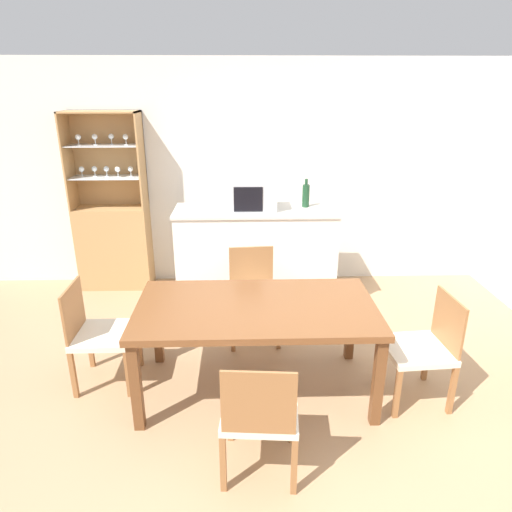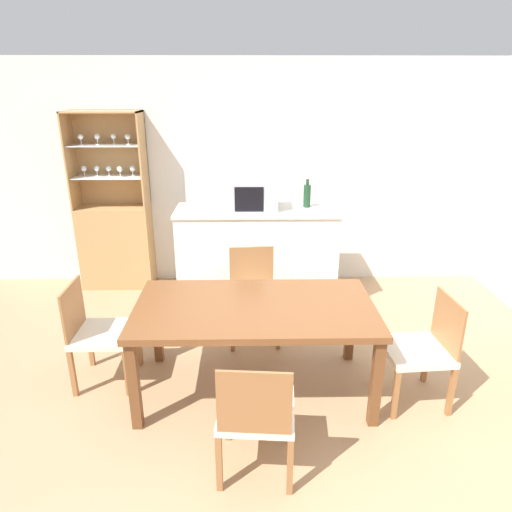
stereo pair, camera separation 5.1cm
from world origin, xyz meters
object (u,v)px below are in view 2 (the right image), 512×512
object	(u,v)px
microwave	(255,195)
wine_bottle	(307,195)
dining_chair_side_right_near	(422,349)
dining_table	(255,314)
dining_chair_side_left_far	(98,332)
dining_chair_head_near	(256,413)
display_cabinet	(116,235)
dining_chair_head_far	(253,294)

from	to	relation	value
microwave	wine_bottle	size ratio (longest dim) A/B	1.52
dining_chair_side_right_near	wine_bottle	distance (m)	2.02
dining_table	microwave	xyz separation A→B (m)	(0.03, 1.57, 0.54)
dining_chair_side_left_far	dining_chair_head_near	bearing A→B (deg)	51.90
dining_chair_side_right_near	wine_bottle	xyz separation A→B (m)	(-0.66, 1.76, 0.75)
dining_chair_side_left_far	dining_chair_side_right_near	xyz separation A→B (m)	(2.46, -0.28, 0.00)
display_cabinet	dining_chair_head_near	distance (m)	3.29
dining_table	dining_chair_side_left_far	world-z (taller)	dining_chair_side_left_far
dining_chair_head_far	dining_chair_head_near	size ratio (longest dim) A/B	1.00
microwave	dining_chair_side_right_near	bearing A→B (deg)	-54.94
display_cabinet	dining_chair_side_right_near	distance (m)	3.58
dining_chair_head_far	dining_chair_side_right_near	bearing A→B (deg)	137.85
dining_chair_side_left_far	display_cabinet	bearing A→B (deg)	-169.38
dining_table	dining_chair_head_near	distance (m)	0.85
dining_chair_side_left_far	dining_chair_side_right_near	bearing A→B (deg)	83.44
dining_chair_side_left_far	dining_chair_head_far	xyz separation A→B (m)	(1.23, 0.67, 0.00)
dining_table	wine_bottle	xyz separation A→B (m)	(0.57, 1.62, 0.52)
display_cabinet	wine_bottle	bearing A→B (deg)	-11.36
dining_table	dining_chair_head_near	xyz separation A→B (m)	(-0.00, -0.82, -0.22)
dining_table	dining_chair_head_near	size ratio (longest dim) A/B	2.11
dining_table	wine_bottle	bearing A→B (deg)	70.70
display_cabinet	dining_chair_side_left_far	bearing A→B (deg)	-79.38
dining_table	dining_chair_head_far	xyz separation A→B (m)	(-0.00, 0.82, -0.22)
dining_chair_side_right_near	dining_chair_head_far	bearing A→B (deg)	47.98
dining_table	microwave	bearing A→B (deg)	89.04
display_cabinet	microwave	bearing A→B (deg)	-16.64
dining_chair_head_near	display_cabinet	bearing A→B (deg)	123.44
dining_chair_head_near	microwave	bearing A→B (deg)	93.86
dining_chair_side_right_near	microwave	distance (m)	2.23
dining_chair_side_right_near	microwave	bearing A→B (deg)	30.89
microwave	dining_table	bearing A→B (deg)	-90.96
dining_chair_head_far	wine_bottle	distance (m)	1.24
dining_chair_head_far	wine_bottle	world-z (taller)	wine_bottle
dining_chair_side_left_far	dining_chair_head_near	xyz separation A→B (m)	(1.23, -0.96, 0.00)
display_cabinet	microwave	size ratio (longest dim) A/B	4.46
dining_chair_head_near	microwave	size ratio (longest dim) A/B	1.87
dining_chair_head_far	dining_chair_side_right_near	distance (m)	1.56
dining_chair_side_left_far	dining_chair_side_right_near	world-z (taller)	same
display_cabinet	dining_chair_head_near	size ratio (longest dim) A/B	2.38
display_cabinet	dining_chair_head_near	xyz separation A→B (m)	(1.58, -2.87, -0.18)
dining_table	dining_chair_side_right_near	xyz separation A→B (m)	(1.23, -0.14, -0.22)
dining_chair_side_left_far	dining_chair_side_right_near	size ratio (longest dim) A/B	1.00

